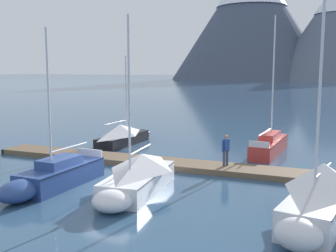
# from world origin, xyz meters

# --- Properties ---
(ground_plane) EXTENTS (700.00, 700.00, 0.00)m
(ground_plane) POSITION_xyz_m (0.00, 0.00, 0.00)
(ground_plane) COLOR #2D4C6B
(mountain_west_summit) EXTENTS (85.05, 85.05, 66.74)m
(mountain_west_summit) POSITION_xyz_m (-47.31, 205.27, 34.83)
(mountain_west_summit) COLOR #424C60
(mountain_west_summit) RESTS_ON ground
(dock) EXTENTS (20.78, 3.40, 0.30)m
(dock) POSITION_xyz_m (0.00, 4.00, 0.15)
(dock) COLOR brown
(dock) RESTS_ON ground
(sailboat_second_berth) EXTENTS (1.96, 6.53, 6.46)m
(sailboat_second_berth) POSITION_xyz_m (-4.90, 8.69, 0.73)
(sailboat_second_berth) COLOR black
(sailboat_second_berth) RESTS_ON ground
(sailboat_mid_dock_port) EXTENTS (1.83, 6.19, 7.27)m
(sailboat_mid_dock_port) POSITION_xyz_m (-1.87, -2.21, 0.58)
(sailboat_mid_dock_port) COLOR navy
(sailboat_mid_dock_port) RESTS_ON ground
(sailboat_mid_dock_starboard) EXTENTS (2.78, 6.36, 7.66)m
(sailboat_mid_dock_starboard) POSITION_xyz_m (1.88, -1.00, 0.78)
(sailboat_mid_dock_starboard) COLOR white
(sailboat_mid_dock_starboard) RESTS_ON ground
(sailboat_far_berth) EXTENTS (1.40, 6.90, 8.86)m
(sailboat_far_berth) POSITION_xyz_m (5.35, 10.48, 0.59)
(sailboat_far_berth) COLOR #B2332D
(sailboat_far_berth) RESTS_ON ground
(sailboat_outer_slip) EXTENTS (2.42, 6.37, 8.08)m
(sailboat_outer_slip) POSITION_xyz_m (9.54, -1.21, 0.99)
(sailboat_outer_slip) COLOR silver
(sailboat_outer_slip) RESTS_ON ground
(person_on_dock) EXTENTS (0.35, 0.55, 1.69)m
(person_on_dock) POSITION_xyz_m (4.24, 4.37, 1.26)
(person_on_dock) COLOR #384256
(person_on_dock) RESTS_ON dock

